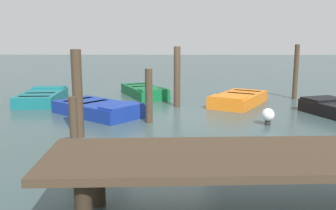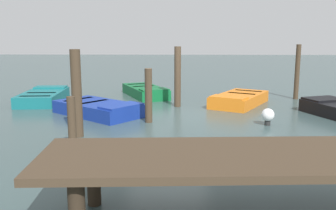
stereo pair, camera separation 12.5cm
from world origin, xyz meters
The scene contains 12 objects.
ground_plane centered at (0.00, 0.00, 0.00)m, with size 80.00×80.00×0.00m, color #384C4C.
dock_segment centered at (-1.52, 6.61, 0.84)m, with size 6.06×1.96×0.95m.
rowboat_teal centered at (4.80, -2.33, 0.22)m, with size 1.59×2.93×0.46m.
rowboat_orange centered at (-2.53, -1.97, 0.22)m, with size 2.51×3.08×0.46m.
rowboat_blue centered at (2.22, -0.09, 0.22)m, with size 3.14×2.92×0.46m.
rowboat_green centered at (1.07, -3.84, 0.22)m, with size 2.24×3.13×0.46m.
mooring_piling_mid_left centered at (-0.29, -1.59, 1.06)m, with size 0.23×0.23×2.12m, color #423323.
mooring_piling_far_right centered at (0.53, 0.87, 0.78)m, with size 0.21×0.21×1.56m, color #423323.
mooring_piling_center centered at (1.90, 3.84, 0.62)m, with size 0.17×0.17×1.23m, color #423323.
mooring_piling_near_left centered at (2.15, 2.47, 1.08)m, with size 0.25×0.25×2.15m, color #423323.
mooring_piling_near_right centered at (-5.00, -3.36, 1.08)m, with size 0.19×0.19×2.16m, color #423323.
marker_buoy centered at (-2.83, 1.14, 0.29)m, with size 0.36×0.36×0.48m.
Camera 1 is at (-0.22, 11.24, 2.45)m, focal length 39.23 mm.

